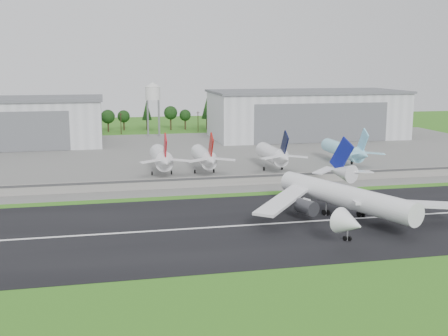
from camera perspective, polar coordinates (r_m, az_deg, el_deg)
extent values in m
plane|color=#316A19|center=(130.11, 2.41, -7.16)|extent=(600.00, 600.00, 0.00)
cube|color=black|center=(139.36, 1.38, -5.91)|extent=(320.00, 60.00, 0.10)
cube|color=white|center=(139.34, 1.38, -5.89)|extent=(220.00, 1.00, 0.02)
cube|color=slate|center=(245.12, -4.63, 1.30)|extent=(320.00, 150.00, 0.10)
cube|color=gray|center=(181.66, -1.93, -1.43)|extent=(240.00, 0.50, 3.50)
cube|color=#38383A|center=(181.11, -1.92, -1.06)|extent=(240.00, 0.12, 0.70)
cube|color=silver|center=(290.41, -21.77, 4.22)|extent=(95.00, 42.00, 22.00)
cube|color=silver|center=(305.30, 8.34, 5.34)|extent=(100.00, 45.00, 24.00)
cube|color=#595B60|center=(304.41, 8.41, 7.70)|extent=(102.00, 47.00, 1.20)
cube|color=#595B60|center=(284.48, 9.92, 4.52)|extent=(70.00, 0.30, 19.68)
cylinder|color=#99999E|center=(304.20, -7.70, 4.96)|extent=(0.50, 0.50, 20.00)
cylinder|color=#99999E|center=(310.67, -6.68, 5.10)|extent=(0.50, 0.50, 20.00)
cylinder|color=silver|center=(306.41, -7.25, 7.54)|extent=(8.00, 8.00, 7.00)
cone|color=silver|center=(306.19, -7.27, 8.42)|extent=(8.40, 8.40, 2.40)
cylinder|color=white|center=(146.71, 12.16, -2.82)|extent=(21.58, 43.05, 5.80)
cone|color=white|center=(122.55, 12.67, -5.52)|extent=(7.60, 7.71, 5.80)
cone|color=white|center=(172.35, 11.79, -0.39)|extent=(8.43, 10.40, 5.51)
cube|color=navy|center=(170.94, 11.86, 1.32)|extent=(3.97, 9.05, 11.13)
cube|color=white|center=(146.50, 18.06, -3.45)|extent=(28.42, 8.59, 2.65)
cylinder|color=#333338|center=(144.70, 15.95, -4.16)|extent=(5.56, 6.51, 3.80)
cube|color=white|center=(172.08, 13.46, -0.35)|extent=(9.19, 3.76, 0.98)
cube|color=white|center=(144.95, 6.24, -3.13)|extent=(22.33, 24.87, 2.65)
cylinder|color=#333338|center=(143.71, 8.39, -3.96)|extent=(5.56, 6.51, 3.80)
cube|color=white|center=(171.64, 10.13, -0.24)|extent=(8.98, 8.20, 0.98)
cube|color=#99999E|center=(143.95, 12.16, -4.93)|extent=(20.34, 31.57, 3.20)
cylinder|color=black|center=(150.76, 10.32, -4.48)|extent=(0.92, 1.54, 1.50)
cylinder|color=silver|center=(203.61, -6.43, 1.08)|extent=(6.25, 24.00, 6.25)
cone|color=silver|center=(188.24, -5.96, 0.62)|extent=(5.94, 7.00, 5.94)
cube|color=#AD0D16|center=(187.96, -6.00, 2.08)|extent=(0.45, 8.59, 10.02)
cylinder|color=#99999E|center=(202.16, -7.33, -0.34)|extent=(0.32, 0.32, 3.00)
cylinder|color=#99999E|center=(202.84, -5.36, -0.26)|extent=(0.32, 0.32, 3.00)
cylinder|color=black|center=(202.30, -7.32, -0.53)|extent=(0.40, 1.40, 1.40)
cylinder|color=white|center=(205.73, -2.12, 1.17)|extent=(5.73, 24.00, 5.73)
cone|color=white|center=(190.53, -1.31, 0.71)|extent=(5.44, 7.00, 5.44)
cube|color=#9A100B|center=(190.25, -1.34, 2.16)|extent=(0.45, 8.59, 10.02)
cylinder|color=#99999E|center=(203.99, -2.98, -0.17)|extent=(0.32, 0.32, 3.00)
cylinder|color=#99999E|center=(205.19, -1.05, -0.09)|extent=(0.32, 0.32, 3.00)
cylinder|color=black|center=(204.12, -2.98, -0.36)|extent=(0.40, 1.40, 1.40)
cylinder|color=white|center=(211.75, 4.86, 1.42)|extent=(5.83, 24.00, 5.83)
cone|color=white|center=(197.02, 6.17, 1.00)|extent=(5.54, 7.00, 5.54)
cube|color=black|center=(196.75, 6.16, 2.40)|extent=(0.45, 8.59, 10.02)
cylinder|color=#99999E|center=(209.63, 4.08, 0.12)|extent=(0.32, 0.32, 3.00)
cylinder|color=#99999E|center=(211.67, 5.90, 0.19)|extent=(0.32, 0.32, 3.00)
cylinder|color=black|center=(209.76, 4.08, -0.07)|extent=(0.40, 1.40, 1.40)
cylinder|color=#8EDAF6|center=(227.05, 11.89, 1.81)|extent=(5.48, 30.00, 5.48)
cone|color=#8EDAF6|center=(210.35, 13.93, 1.31)|extent=(5.20, 7.00, 5.20)
cube|color=#7BD1FC|center=(210.09, 13.93, 2.63)|extent=(0.45, 8.59, 10.02)
cylinder|color=#99999E|center=(224.53, 11.23, 0.64)|extent=(0.32, 0.32, 3.00)
cylinder|color=#99999E|center=(227.37, 12.86, 0.70)|extent=(0.32, 0.32, 3.00)
cylinder|color=black|center=(224.65, 11.23, 0.47)|extent=(0.40, 1.40, 1.40)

